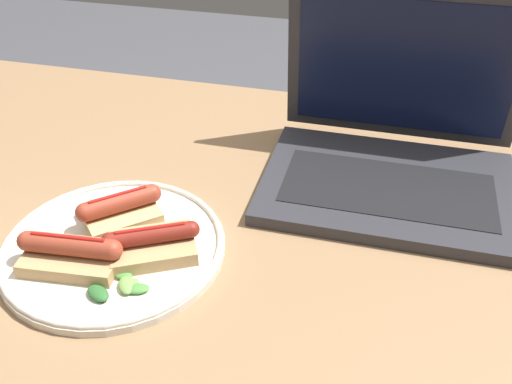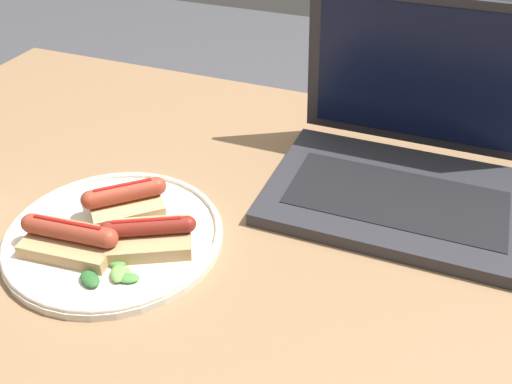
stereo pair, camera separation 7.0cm
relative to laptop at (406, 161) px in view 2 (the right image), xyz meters
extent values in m
cube|color=#93704C|center=(-0.15, -0.14, -0.06)|extent=(1.39, 0.77, 0.04)
cylinder|color=#93704C|center=(-0.76, 0.16, -0.44)|extent=(0.06, 0.06, 0.71)
cube|color=#2D2D33|center=(0.00, -0.04, -0.04)|extent=(0.35, 0.24, 0.02)
cube|color=black|center=(0.00, -0.05, -0.03)|extent=(0.29, 0.13, 0.00)
cube|color=#2D2D33|center=(0.00, 0.10, 0.09)|extent=(0.35, 0.03, 0.23)
cube|color=#0C1433|center=(0.00, 0.09, 0.09)|extent=(0.31, 0.02, 0.20)
cylinder|color=silver|center=(-0.32, -0.25, -0.04)|extent=(0.27, 0.27, 0.01)
torus|color=silver|center=(-0.32, -0.25, -0.03)|extent=(0.27, 0.27, 0.01)
cube|color=tan|center=(-0.35, -0.29, -0.03)|extent=(0.12, 0.08, 0.02)
cylinder|color=#9E3D28|center=(-0.35, -0.29, -0.01)|extent=(0.10, 0.03, 0.02)
sphere|color=#9E3D28|center=(-0.30, -0.29, -0.01)|extent=(0.02, 0.02, 0.02)
sphere|color=#9E3D28|center=(-0.40, -0.30, -0.01)|extent=(0.02, 0.02, 0.02)
cylinder|color=red|center=(-0.35, -0.29, 0.01)|extent=(0.09, 0.01, 0.01)
cube|color=tan|center=(-0.26, -0.25, -0.03)|extent=(0.12, 0.11, 0.02)
cylinder|color=maroon|center=(-0.26, -0.25, -0.01)|extent=(0.09, 0.06, 0.02)
sphere|color=maroon|center=(-0.31, -0.27, -0.01)|extent=(0.02, 0.02, 0.02)
sphere|color=maroon|center=(-0.22, -0.23, -0.01)|extent=(0.02, 0.02, 0.02)
cylinder|color=red|center=(-0.26, -0.25, 0.00)|extent=(0.07, 0.04, 0.01)
cube|color=tan|center=(-0.33, -0.20, -0.03)|extent=(0.12, 0.11, 0.02)
cylinder|color=#9E3D28|center=(-0.33, -0.20, -0.01)|extent=(0.08, 0.08, 0.02)
sphere|color=#9E3D28|center=(-0.36, -0.23, -0.01)|extent=(0.02, 0.02, 0.02)
sphere|color=#9E3D28|center=(-0.30, -0.17, -0.01)|extent=(0.02, 0.02, 0.02)
cylinder|color=red|center=(-0.33, -0.20, 0.01)|extent=(0.06, 0.05, 0.00)
ellipsoid|color=#2D662D|center=(-0.29, -0.33, -0.03)|extent=(0.04, 0.03, 0.01)
ellipsoid|color=#4C8E3D|center=(-0.26, -0.31, -0.03)|extent=(0.03, 0.02, 0.01)
ellipsoid|color=#709E4C|center=(-0.26, -0.31, -0.03)|extent=(0.02, 0.03, 0.01)
ellipsoid|color=#709E4C|center=(-0.27, -0.31, -0.03)|extent=(0.03, 0.03, 0.01)
ellipsoid|color=#4C8E3D|center=(-0.28, -0.30, -0.03)|extent=(0.02, 0.02, 0.01)
camera|label=1|loc=(-0.02, -0.72, 0.42)|focal=40.00mm
camera|label=2|loc=(0.05, -0.70, 0.42)|focal=40.00mm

